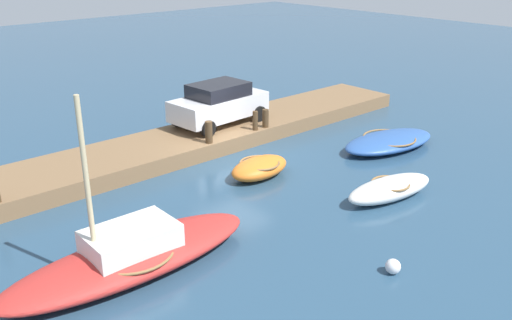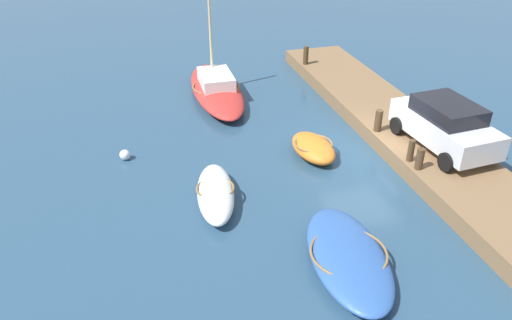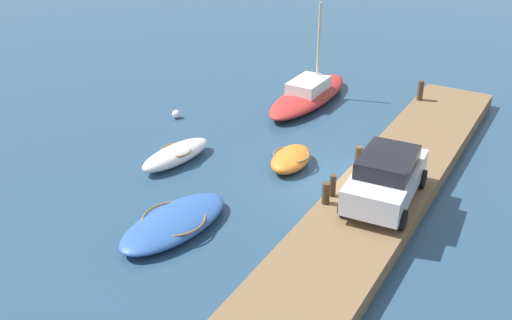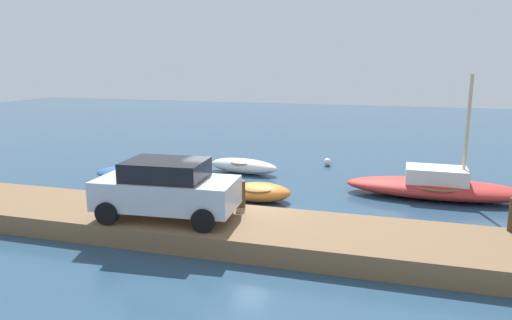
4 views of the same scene
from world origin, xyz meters
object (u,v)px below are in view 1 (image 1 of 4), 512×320
object	(u,v)px
mooring_post_west	(265,118)
motorboat_blue	(389,141)
dinghy_orange	(259,168)
mooring_post_mid_east	(209,132)
sailboat_red	(131,254)
rowboat_white	(390,188)
mooring_post_mid_west	(255,121)
marker_buoy	(393,266)
parked_car	(219,103)

from	to	relation	value
mooring_post_west	motorboat_blue	bearing A→B (deg)	128.06
dinghy_orange	mooring_post_mid_east	size ratio (longest dim) A/B	2.93
mooring_post_west	mooring_post_mid_east	bearing A→B (deg)	0.00
motorboat_blue	mooring_post_mid_east	distance (m)	7.03
motorboat_blue	mooring_post_west	world-z (taller)	mooring_post_west
sailboat_red	mooring_post_west	bearing A→B (deg)	-150.32
rowboat_white	mooring_post_mid_west	distance (m)	6.63
sailboat_red	marker_buoy	bearing A→B (deg)	138.11
rowboat_white	marker_buoy	xyz separation A→B (m)	(3.47, 2.60, -0.15)
mooring_post_west	mooring_post_mid_west	bearing A→B (deg)	0.00
sailboat_red	mooring_post_mid_east	bearing A→B (deg)	-140.26
dinghy_orange	rowboat_white	bearing A→B (deg)	110.89
rowboat_white	sailboat_red	distance (m)	8.31
mooring_post_mid_east	marker_buoy	bearing A→B (deg)	81.29
motorboat_blue	mooring_post_west	xyz separation A→B (m)	(3.01, -3.84, 0.66)
rowboat_white	motorboat_blue	world-z (taller)	rowboat_white
dinghy_orange	mooring_post_west	world-z (taller)	mooring_post_west
dinghy_orange	marker_buoy	world-z (taller)	dinghy_orange
rowboat_white	mooring_post_mid_east	xyz separation A→B (m)	(2.06, -6.60, 0.66)
dinghy_orange	parked_car	bearing A→B (deg)	-114.80
sailboat_red	marker_buoy	xyz separation A→B (m)	(-4.66, 4.32, -0.25)
motorboat_blue	dinghy_orange	xyz separation A→B (m)	(5.67, -1.24, 0.05)
motorboat_blue	mooring_post_mid_east	size ratio (longest dim) A/B	5.38
mooring_post_west	parked_car	world-z (taller)	parked_car
sailboat_red	marker_buoy	size ratio (longest dim) A/B	17.48
rowboat_white	sailboat_red	world-z (taller)	sailboat_red
rowboat_white	dinghy_orange	distance (m)	4.42
motorboat_blue	rowboat_white	bearing A→B (deg)	43.67
motorboat_blue	parked_car	distance (m)	6.91
mooring_post_mid_west	parked_car	bearing A→B (deg)	-70.27
dinghy_orange	mooring_post_mid_east	world-z (taller)	mooring_post_mid_east
rowboat_white	parked_car	size ratio (longest dim) A/B	0.84
dinghy_orange	parked_car	distance (m)	4.60
mooring_post_mid_west	parked_car	xyz separation A→B (m)	(0.57, -1.58, 0.49)
mooring_post_west	rowboat_white	bearing A→B (deg)	83.38
marker_buoy	mooring_post_mid_west	bearing A→B (deg)	-111.88
sailboat_red	mooring_post_mid_east	distance (m)	7.80
dinghy_orange	mooring_post_mid_west	distance (m)	3.41
rowboat_white	motorboat_blue	xyz separation A→B (m)	(-3.77, -2.76, -0.05)
mooring_post_mid_east	marker_buoy	distance (m)	9.34
rowboat_white	parked_car	bearing A→B (deg)	-78.74
sailboat_red	motorboat_blue	bearing A→B (deg)	-174.08
motorboat_blue	dinghy_orange	world-z (taller)	dinghy_orange
dinghy_orange	mooring_post_west	bearing A→B (deg)	-140.08
motorboat_blue	mooring_post_west	distance (m)	4.92
dinghy_orange	mooring_post_west	size ratio (longest dim) A/B	3.31
mooring_post_west	mooring_post_mid_west	world-z (taller)	mooring_post_mid_west
marker_buoy	mooring_post_west	bearing A→B (deg)	-114.75
motorboat_blue	marker_buoy	distance (m)	9.01
rowboat_white	dinghy_orange	size ratio (longest dim) A/B	1.42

